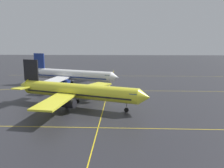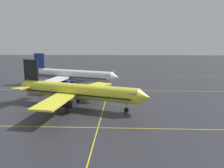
# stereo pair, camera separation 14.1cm
# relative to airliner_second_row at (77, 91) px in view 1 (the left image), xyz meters

# --- Properties ---
(airliner_second_row) EXTENTS (38.99, 33.37, 12.46)m
(airliner_second_row) POSITION_rel_airliner_second_row_xyz_m (0.00, 0.00, 0.00)
(airliner_second_row) COLOR yellow
(airliner_second_row) RESTS_ON ground
(airliner_third_row) EXTENTS (39.92, 34.20, 12.81)m
(airliner_third_row) POSITION_rel_airliner_second_row_xyz_m (-8.28, 29.51, 0.12)
(airliner_third_row) COLOR white
(airliner_third_row) RESTS_ON ground
(taxiway_markings) EXTENTS (114.38, 159.40, 0.01)m
(taxiway_markings) POSITION_rel_airliner_second_row_xyz_m (7.42, 2.67, -4.25)
(taxiway_markings) COLOR yellow
(taxiway_markings) RESTS_ON ground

